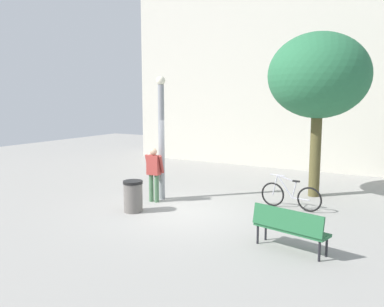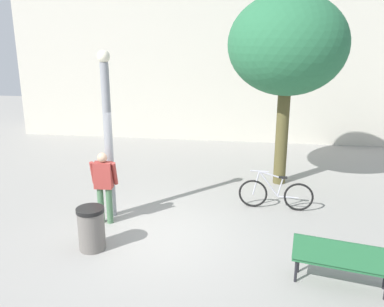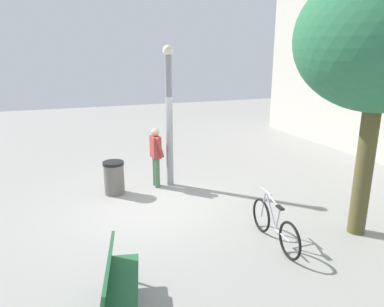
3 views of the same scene
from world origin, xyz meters
name	(u,v)px [view 3 (image 3 of 3)]	position (x,y,z in m)	size (l,w,h in m)	color
ground_plane	(151,206)	(0.00, 0.00, 0.00)	(36.00, 36.00, 0.00)	gray
lamppost	(169,113)	(-1.28, 0.90, 2.06)	(0.28, 0.28, 3.84)	gray
person_by_lamppost	(156,153)	(-1.30, 0.50, 0.97)	(0.60, 0.29, 1.67)	#47704C
park_bench	(116,282)	(3.50, -1.38, 0.55)	(1.66, 0.81, 0.92)	#236038
plaza_tree	(382,41)	(2.78, 3.72, 3.84)	(3.16, 3.16, 5.22)	brown
bicycle_silver	(274,225)	(2.56, 1.83, 0.38)	(1.81, 0.17, 0.97)	black
trash_bin	(114,178)	(-1.17, -0.69, 0.45)	(0.55, 0.55, 0.89)	#66605B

